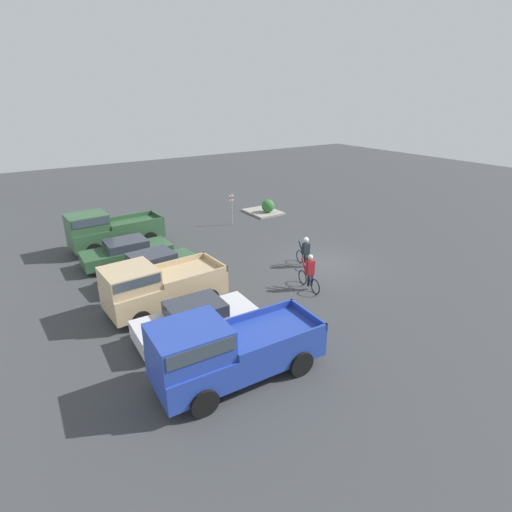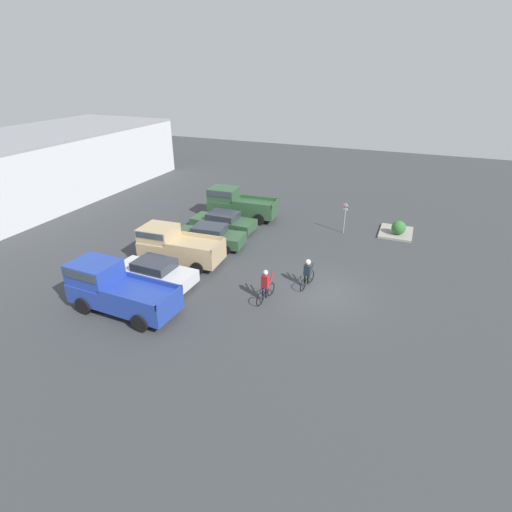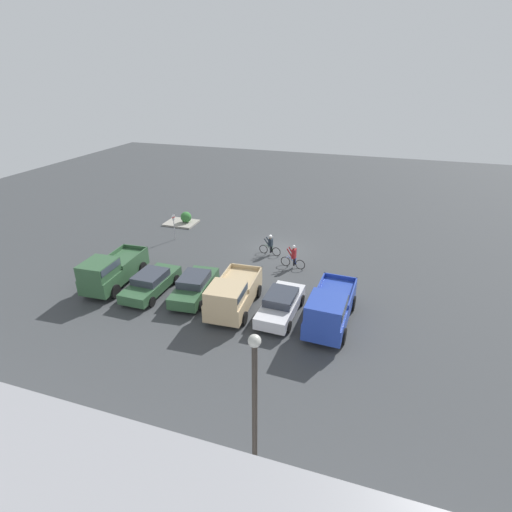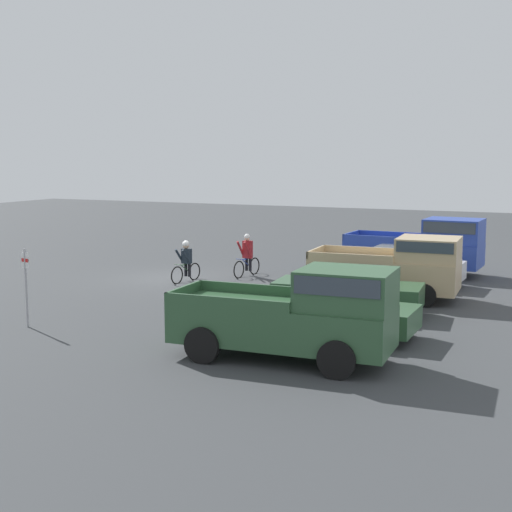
{
  "view_description": "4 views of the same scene",
  "coord_description": "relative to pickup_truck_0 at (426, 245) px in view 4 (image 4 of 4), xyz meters",
  "views": [
    {
      "loc": [
        -14.43,
        13.88,
        8.53
      ],
      "look_at": [
        0.51,
        3.98,
        1.2
      ],
      "focal_mm": 28.0,
      "sensor_mm": 36.0,
      "label": 1
    },
    {
      "loc": [
        -18.11,
        -3.58,
        10.96
      ],
      "look_at": [
        0.51,
        3.98,
        1.2
      ],
      "focal_mm": 28.0,
      "sensor_mm": 36.0,
      "label": 2
    },
    {
      "loc": [
        -7.19,
        27.48,
        12.84
      ],
      "look_at": [
        0.51,
        3.98,
        1.2
      ],
      "focal_mm": 28.0,
      "sensor_mm": 36.0,
      "label": 3
    },
    {
      "loc": [
        23.97,
        14.77,
        4.85
      ],
      "look_at": [
        0.51,
        3.98,
        1.2
      ],
      "focal_mm": 50.0,
      "sensor_mm": 36.0,
      "label": 4
    }
  ],
  "objects": [
    {
      "name": "sedan_2",
      "position": [
        11.18,
        -0.3,
        -0.52
      ],
      "size": [
        2.0,
        4.6,
        1.34
      ],
      "color": "#2D5133",
      "rests_on": "ground_plane"
    },
    {
      "name": "pickup_truck_1",
      "position": [
        5.56,
        0.1,
        -0.1
      ],
      "size": [
        2.5,
        5.04,
        2.15
      ],
      "color": "tan",
      "rests_on": "ground_plane"
    },
    {
      "name": "cyclist_1",
      "position": [
        3.5,
        -6.48,
        -0.34
      ],
      "size": [
        1.84,
        0.52,
        1.75
      ],
      "color": "black",
      "rests_on": "ground_plane"
    },
    {
      "name": "sedan_1",
      "position": [
        8.38,
        -0.71,
        -0.48
      ],
      "size": [
        2.24,
        4.65,
        1.44
      ],
      "color": "#2D5133",
      "rests_on": "ground_plane"
    },
    {
      "name": "pickup_truck_0",
      "position": [
        0.0,
        0.0,
        0.0
      ],
      "size": [
        2.41,
        5.56,
        2.33
      ],
      "color": "#233D9E",
      "rests_on": "ground_plane"
    },
    {
      "name": "cyclist_0",
      "position": [
        5.67,
        -8.06,
        -0.37
      ],
      "size": [
        1.76,
        0.52,
        1.63
      ],
      "color": "black",
      "rests_on": "ground_plane"
    },
    {
      "name": "ground_plane",
      "position": [
        5.29,
        -9.01,
        -1.2
      ],
      "size": [
        80.0,
        80.0,
        0.0
      ],
      "primitive_type": "plane",
      "color": "#383A3D"
    },
    {
      "name": "pickup_truck_2",
      "position": [
        13.95,
        -0.12,
        -0.02
      ],
      "size": [
        2.33,
        5.34,
        2.29
      ],
      "color": "#2D5133",
      "rests_on": "ground_plane"
    },
    {
      "name": "fire_lane_sign",
      "position": [
        13.96,
        -8.44,
        0.16
      ],
      "size": [
        0.09,
        0.3,
        2.25
      ],
      "color": "#9E9EA3",
      "rests_on": "ground_plane"
    },
    {
      "name": "sedan_0",
      "position": [
        2.78,
        -0.34,
        -0.48
      ],
      "size": [
        2.06,
        4.56,
        1.42
      ],
      "color": "silver",
      "rests_on": "ground_plane"
    }
  ]
}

